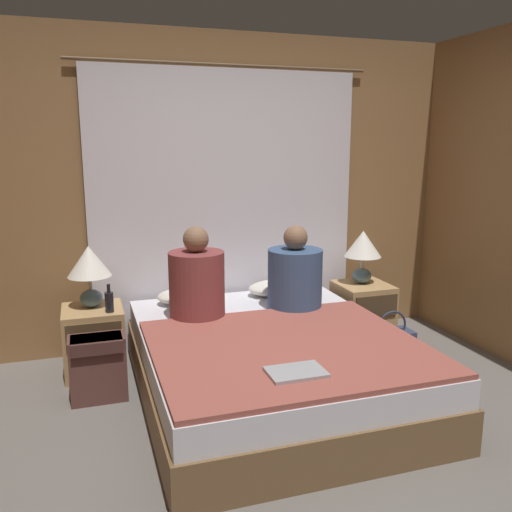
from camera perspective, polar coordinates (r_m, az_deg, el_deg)
The scene contains 17 objects.
ground_plane at distance 3.11m, azimuth 6.52°, elevation -20.25°, with size 16.00×16.00×0.00m, color #66605B.
wall_back at distance 4.46m, azimuth -3.35°, elevation 6.69°, with size 3.94×0.06×2.50m.
curtain_panel at distance 4.42m, azimuth -3.12°, elevation 4.96°, with size 2.39×0.02×2.25m.
bed at distance 3.64m, azimuth 1.54°, elevation -11.35°, with size 1.66×2.07×0.44m.
nightstand_left at distance 4.15m, azimuth -16.68°, elevation -8.49°, with size 0.42×0.45×0.48m.
nightstand_right at distance 4.71m, azimuth 11.15°, elevation -5.77°, with size 0.42×0.45×0.48m.
lamp_left at distance 4.04m, azimuth -17.15°, elevation -1.05°, with size 0.31×0.31×0.45m.
lamp_right at distance 4.61m, azimuth 11.18°, elevation 0.81°, with size 0.31×0.31×0.45m.
pillow_left at distance 4.21m, azimuth -6.93°, elevation -4.13°, with size 0.51×0.33×0.12m.
pillow_right at distance 4.40m, azimuth 2.43°, elevation -3.34°, with size 0.51×0.33×0.12m.
blanket_on_bed at distance 3.29m, azimuth 3.34°, elevation -9.54°, with size 1.60×1.41×0.03m.
person_left_in_bed at distance 3.79m, azimuth -6.25°, elevation -2.76°, with size 0.39×0.39×0.66m.
person_right_in_bed at distance 4.00m, azimuth 4.12°, elevation -2.16°, with size 0.40×0.40×0.63m.
beer_bottle_on_left_stand at distance 3.93m, azimuth -15.19°, elevation -4.63°, with size 0.06×0.06×0.20m.
laptop_on_bed at distance 2.90m, azimuth 4.23°, elevation -12.09°, with size 0.30×0.21×0.02m.
backpack_on_floor at distance 3.72m, azimuth -16.31°, elevation -10.90°, with size 0.36×0.23×0.43m.
handbag_on_floor at distance 4.35m, azimuth 14.02°, elevation -9.01°, with size 0.33×0.19×0.40m.
Camera 1 is at (-1.12, -2.39, 1.65)m, focal length 38.00 mm.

